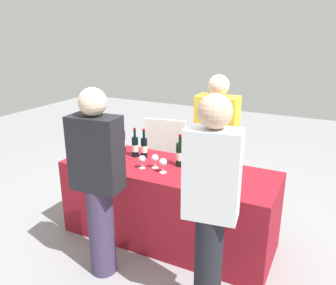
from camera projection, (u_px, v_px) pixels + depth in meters
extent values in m
plane|color=gray|center=(168.00, 237.00, 3.55)|extent=(12.00, 12.00, 0.00)
cube|color=maroon|center=(168.00, 203.00, 3.43)|extent=(2.09, 0.75, 0.79)
cylinder|color=black|center=(122.00, 142.00, 3.68)|extent=(0.07, 0.07, 0.23)
cylinder|color=black|center=(122.00, 128.00, 3.63)|extent=(0.03, 0.03, 0.08)
cylinder|color=black|center=(121.00, 124.00, 3.61)|extent=(0.03, 0.03, 0.02)
cylinder|color=silver|center=(122.00, 143.00, 3.68)|extent=(0.07, 0.07, 0.08)
cylinder|color=black|center=(135.00, 147.00, 3.55)|extent=(0.07, 0.07, 0.21)
cylinder|color=black|center=(135.00, 133.00, 3.50)|extent=(0.03, 0.03, 0.08)
cylinder|color=maroon|center=(135.00, 129.00, 3.49)|extent=(0.03, 0.03, 0.02)
cylinder|color=silver|center=(135.00, 148.00, 3.55)|extent=(0.07, 0.07, 0.07)
cylinder|color=black|center=(144.00, 148.00, 3.53)|extent=(0.07, 0.07, 0.20)
cylinder|color=black|center=(144.00, 134.00, 3.48)|extent=(0.02, 0.02, 0.09)
cylinder|color=maroon|center=(144.00, 130.00, 3.47)|extent=(0.03, 0.03, 0.02)
cylinder|color=silver|center=(144.00, 149.00, 3.53)|extent=(0.07, 0.07, 0.07)
cylinder|color=black|center=(180.00, 155.00, 3.30)|extent=(0.08, 0.08, 0.23)
cylinder|color=black|center=(180.00, 140.00, 3.25)|extent=(0.03, 0.03, 0.07)
cylinder|color=maroon|center=(180.00, 135.00, 3.23)|extent=(0.03, 0.03, 0.02)
cylinder|color=silver|center=(180.00, 156.00, 3.30)|extent=(0.08, 0.08, 0.08)
cylinder|color=black|center=(198.00, 158.00, 3.24)|extent=(0.08, 0.08, 0.20)
cylinder|color=black|center=(198.00, 145.00, 3.20)|extent=(0.03, 0.03, 0.07)
cylinder|color=maroon|center=(198.00, 140.00, 3.18)|extent=(0.03, 0.03, 0.02)
cylinder|color=silver|center=(198.00, 159.00, 3.24)|extent=(0.08, 0.08, 0.07)
cylinder|color=black|center=(221.00, 160.00, 3.15)|extent=(0.08, 0.08, 0.23)
cylinder|color=black|center=(222.00, 144.00, 3.10)|extent=(0.03, 0.03, 0.08)
cylinder|color=maroon|center=(222.00, 140.00, 3.09)|extent=(0.03, 0.03, 0.02)
cylinder|color=silver|center=(221.00, 162.00, 3.16)|extent=(0.08, 0.08, 0.08)
cylinder|color=silver|center=(122.00, 165.00, 3.34)|extent=(0.07, 0.07, 0.00)
cylinder|color=silver|center=(122.00, 162.00, 3.33)|extent=(0.01, 0.01, 0.06)
sphere|color=silver|center=(122.00, 156.00, 3.31)|extent=(0.07, 0.07, 0.07)
sphere|color=#590C19|center=(122.00, 157.00, 3.32)|extent=(0.04, 0.04, 0.04)
cylinder|color=silver|center=(142.00, 168.00, 3.27)|extent=(0.06, 0.06, 0.00)
cylinder|color=silver|center=(142.00, 165.00, 3.26)|extent=(0.01, 0.01, 0.06)
sphere|color=silver|center=(142.00, 159.00, 3.24)|extent=(0.07, 0.07, 0.07)
sphere|color=#590C19|center=(142.00, 160.00, 3.25)|extent=(0.04, 0.04, 0.04)
cylinder|color=silver|center=(155.00, 168.00, 3.28)|extent=(0.06, 0.06, 0.00)
cylinder|color=silver|center=(155.00, 164.00, 3.27)|extent=(0.01, 0.01, 0.07)
sphere|color=silver|center=(155.00, 158.00, 3.25)|extent=(0.07, 0.07, 0.07)
cylinder|color=silver|center=(163.00, 172.00, 3.17)|extent=(0.07, 0.07, 0.00)
cylinder|color=silver|center=(163.00, 169.00, 3.16)|extent=(0.01, 0.01, 0.07)
sphere|color=silver|center=(163.00, 162.00, 3.14)|extent=(0.07, 0.07, 0.07)
sphere|color=#590C19|center=(163.00, 163.00, 3.15)|extent=(0.04, 0.04, 0.04)
cylinder|color=silver|center=(212.00, 179.00, 3.03)|extent=(0.06, 0.06, 0.00)
cylinder|color=silver|center=(212.00, 176.00, 3.02)|extent=(0.01, 0.01, 0.07)
sphere|color=silver|center=(212.00, 169.00, 3.00)|extent=(0.07, 0.07, 0.07)
sphere|color=#590C19|center=(212.00, 170.00, 3.00)|extent=(0.04, 0.04, 0.04)
cylinder|color=silver|center=(221.00, 181.00, 2.99)|extent=(0.07, 0.07, 0.00)
cylinder|color=silver|center=(221.00, 177.00, 2.98)|extent=(0.01, 0.01, 0.08)
sphere|color=silver|center=(222.00, 169.00, 2.96)|extent=(0.07, 0.07, 0.07)
sphere|color=#590C19|center=(222.00, 171.00, 2.96)|extent=(0.04, 0.04, 0.04)
cylinder|color=brown|center=(214.00, 186.00, 3.79)|extent=(0.24, 0.24, 0.80)
cube|color=yellow|center=(217.00, 125.00, 3.57)|extent=(0.43, 0.24, 0.60)
sphere|color=beige|center=(219.00, 85.00, 3.44)|extent=(0.22, 0.22, 0.22)
cylinder|color=#3F3351|center=(102.00, 231.00, 2.94)|extent=(0.22, 0.22, 0.81)
cube|color=black|center=(96.00, 153.00, 2.72)|extent=(0.43, 0.26, 0.61)
sphere|color=beige|center=(92.00, 102.00, 2.59)|extent=(0.22, 0.22, 0.22)
cylinder|color=black|center=(208.00, 267.00, 2.48)|extent=(0.20, 0.20, 0.83)
cube|color=silver|center=(212.00, 175.00, 2.25)|extent=(0.39, 0.25, 0.62)
sphere|color=#D8AD8C|center=(215.00, 111.00, 2.11)|extent=(0.23, 0.23, 0.23)
cube|color=white|center=(165.00, 154.00, 4.55)|extent=(0.56, 0.12, 0.95)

